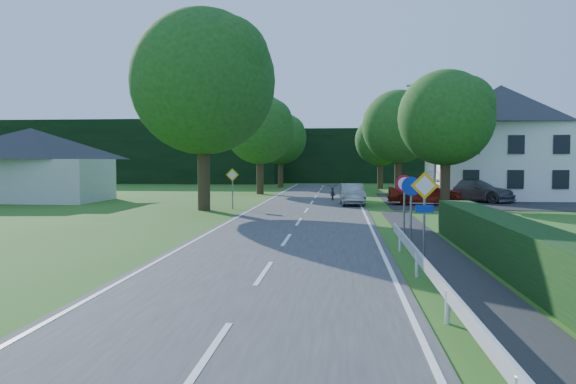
# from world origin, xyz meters

# --- Properties ---
(ground) EXTENTS (160.00, 160.00, 0.00)m
(ground) POSITION_xyz_m (0.00, 0.00, 0.00)
(ground) COLOR #2A5117
(ground) RESTS_ON ground
(road) EXTENTS (7.00, 80.00, 0.04)m
(road) POSITION_xyz_m (0.00, 20.00, 0.02)
(road) COLOR #373639
(road) RESTS_ON ground
(footpath) EXTENTS (1.50, 44.00, 0.04)m
(footpath) POSITION_xyz_m (4.95, 2.00, 0.02)
(footpath) COLOR black
(footpath) RESTS_ON ground
(parking_pad) EXTENTS (14.00, 16.00, 0.04)m
(parking_pad) POSITION_xyz_m (12.00, 33.00, 0.02)
(parking_pad) COLOR black
(parking_pad) RESTS_ON ground
(line_edge_left) EXTENTS (0.12, 80.00, 0.01)m
(line_edge_left) POSITION_xyz_m (-3.25, 20.00, 0.04)
(line_edge_left) COLOR white
(line_edge_left) RESTS_ON road
(line_edge_right) EXTENTS (0.12, 80.00, 0.01)m
(line_edge_right) POSITION_xyz_m (3.25, 20.00, 0.04)
(line_edge_right) COLOR white
(line_edge_right) RESTS_ON road
(line_centre) EXTENTS (0.12, 80.00, 0.01)m
(line_centre) POSITION_xyz_m (0.00, 20.00, 0.04)
(line_centre) COLOR white
(line_centre) RESTS_ON road
(guardrail) EXTENTS (0.12, 26.00, 0.69)m
(guardrail) POSITION_xyz_m (3.85, -1.00, 0.34)
(guardrail) COLOR white
(guardrail) RESTS_ON ground
(tree_main) EXTENTS (9.40, 9.40, 11.64)m
(tree_main) POSITION_xyz_m (-6.00, 24.00, 5.82)
(tree_main) COLOR #1B4715
(tree_main) RESTS_ON ground
(tree_left_far) EXTENTS (7.00, 7.00, 8.58)m
(tree_left_far) POSITION_xyz_m (-5.00, 40.00, 4.29)
(tree_left_far) COLOR #1B4715
(tree_left_far) RESTS_ON ground
(tree_right_far) EXTENTS (7.40, 7.40, 9.09)m
(tree_right_far) POSITION_xyz_m (7.00, 42.00, 4.54)
(tree_right_far) COLOR #1B4715
(tree_right_far) RESTS_ON ground
(tree_left_back) EXTENTS (6.60, 6.60, 8.07)m
(tree_left_back) POSITION_xyz_m (-4.50, 52.00, 4.04)
(tree_left_back) COLOR #1B4715
(tree_left_back) RESTS_ON ground
(tree_right_back) EXTENTS (6.20, 6.20, 7.56)m
(tree_right_back) POSITION_xyz_m (6.00, 50.00, 3.78)
(tree_right_back) COLOR #1B4715
(tree_right_back) RESTS_ON ground
(tree_right_mid) EXTENTS (7.00, 7.00, 8.58)m
(tree_right_mid) POSITION_xyz_m (8.50, 28.00, 4.29)
(tree_right_mid) COLOR #1B4715
(tree_right_mid) RESTS_ON ground
(treeline_left) EXTENTS (44.00, 6.00, 8.00)m
(treeline_left) POSITION_xyz_m (-28.00, 62.00, 4.00)
(treeline_left) COLOR black
(treeline_left) RESTS_ON ground
(treeline_right) EXTENTS (30.00, 5.00, 7.00)m
(treeline_right) POSITION_xyz_m (8.00, 66.00, 3.50)
(treeline_right) COLOR black
(treeline_right) RESTS_ON ground
(bungalow_left) EXTENTS (11.00, 6.50, 5.20)m
(bungalow_left) POSITION_xyz_m (-20.00, 30.00, 2.71)
(bungalow_left) COLOR #B6B6B1
(bungalow_left) RESTS_ON ground
(house_white) EXTENTS (10.60, 8.40, 8.60)m
(house_white) POSITION_xyz_m (14.00, 36.00, 4.41)
(house_white) COLOR white
(house_white) RESTS_ON ground
(streetlight) EXTENTS (2.03, 0.18, 8.00)m
(streetlight) POSITION_xyz_m (8.06, 30.00, 4.46)
(streetlight) COLOR slate
(streetlight) RESTS_ON ground
(sign_priority_right) EXTENTS (0.78, 0.09, 2.59)m
(sign_priority_right) POSITION_xyz_m (4.30, 7.98, 1.80)
(sign_priority_right) COLOR slate
(sign_priority_right) RESTS_ON ground
(sign_roundabout) EXTENTS (0.64, 0.08, 2.37)m
(sign_roundabout) POSITION_xyz_m (4.30, 10.98, 1.67)
(sign_roundabout) COLOR slate
(sign_roundabout) RESTS_ON ground
(sign_speed_limit) EXTENTS (0.64, 0.11, 2.37)m
(sign_speed_limit) POSITION_xyz_m (4.30, 12.97, 1.77)
(sign_speed_limit) COLOR slate
(sign_speed_limit) RESTS_ON ground
(sign_priority_left) EXTENTS (0.78, 0.09, 2.44)m
(sign_priority_left) POSITION_xyz_m (-4.50, 24.98, 1.72)
(sign_priority_left) COLOR slate
(sign_priority_left) RESTS_ON ground
(moving_car) EXTENTS (1.66, 4.20, 1.36)m
(moving_car) POSITION_xyz_m (2.70, 28.34, 0.72)
(moving_car) COLOR #A4A4A9
(moving_car) RESTS_ON road
(motorcycle) EXTENTS (0.77, 2.12, 1.11)m
(motorcycle) POSITION_xyz_m (1.39, 32.78, 0.59)
(motorcycle) COLOR black
(motorcycle) RESTS_ON road
(parked_car_red) EXTENTS (4.87, 2.21, 1.62)m
(parked_car_red) POSITION_xyz_m (7.38, 29.04, 0.85)
(parked_car_red) COLOR maroon
(parked_car_red) RESTS_ON parking_pad
(parked_car_silver_a) EXTENTS (4.77, 2.75, 1.49)m
(parked_car_silver_a) POSITION_xyz_m (9.93, 36.42, 0.78)
(parked_car_silver_a) COLOR #A3A4A8
(parked_car_silver_a) RESTS_ON parking_pad
(parked_car_grey) EXTENTS (5.54, 5.06, 1.56)m
(parked_car_grey) POSITION_xyz_m (11.34, 32.00, 0.82)
(parked_car_grey) COLOR #57565C
(parked_car_grey) RESTS_ON parking_pad
(parasol) EXTENTS (2.99, 3.03, 2.21)m
(parasol) POSITION_xyz_m (8.68, 33.32, 1.14)
(parasol) COLOR #B72A0E
(parasol) RESTS_ON parking_pad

